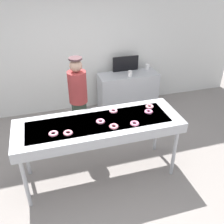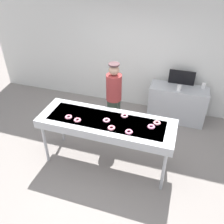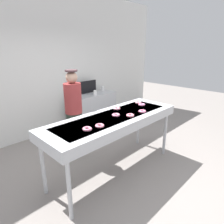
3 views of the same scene
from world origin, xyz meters
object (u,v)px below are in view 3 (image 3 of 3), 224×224
at_px(fryer_conveyor, 114,121).
at_px(paper_cup_1, 103,88).
at_px(strawberry_donut_2, 117,108).
at_px(strawberry_donut_3, 138,102).
at_px(strawberry_donut_4, 130,115).
at_px(strawberry_donut_7, 116,115).
at_px(menu_display, 87,87).
at_px(prep_counter, 93,110).
at_px(strawberry_donut_6, 142,111).
at_px(strawberry_donut_5, 100,126).
at_px(worker_baker, 74,110).
at_px(strawberry_donut_1, 87,129).
at_px(strawberry_donut_0, 142,105).
at_px(paper_cup_0, 95,93).

relative_size(fryer_conveyor, paper_cup_1, 19.32).
height_order(strawberry_donut_2, strawberry_donut_3, same).
height_order(strawberry_donut_4, strawberry_donut_7, same).
distance_m(strawberry_donut_4, menu_display, 2.50).
bearing_deg(prep_counter, strawberry_donut_4, -114.80).
xyz_separation_m(strawberry_donut_3, strawberry_donut_6, (-0.40, -0.38, 0.00)).
bearing_deg(strawberry_donut_2, strawberry_donut_5, -153.15).
bearing_deg(strawberry_donut_7, strawberry_donut_5, -162.87).
bearing_deg(worker_baker, strawberry_donut_5, 69.43).
distance_m(paper_cup_1, menu_display, 0.52).
xyz_separation_m(strawberry_donut_7, menu_display, (1.11, 2.13, 0.00)).
relative_size(fryer_conveyor, strawberry_donut_1, 19.08).
bearing_deg(strawberry_donut_6, paper_cup_1, 62.46).
height_order(strawberry_donut_0, strawberry_donut_6, same).
distance_m(strawberry_donut_0, strawberry_donut_3, 0.16).
bearing_deg(strawberry_donut_1, strawberry_donut_0, 6.68).
distance_m(strawberry_donut_0, strawberry_donut_7, 0.78).
relative_size(strawberry_donut_3, strawberry_donut_6, 1.00).
height_order(paper_cup_0, paper_cup_1, same).
height_order(strawberry_donut_2, prep_counter, strawberry_donut_2).
relative_size(prep_counter, paper_cup_1, 10.50).
xyz_separation_m(strawberry_donut_4, prep_counter, (0.97, 2.09, -0.60)).
bearing_deg(strawberry_donut_3, menu_display, 82.16).
bearing_deg(paper_cup_1, paper_cup_0, -152.36).
distance_m(fryer_conveyor, strawberry_donut_3, 0.89).
xyz_separation_m(strawberry_donut_3, paper_cup_0, (0.25, 1.59, -0.10)).
xyz_separation_m(strawberry_donut_0, menu_display, (0.34, 2.07, 0.00)).
bearing_deg(strawberry_donut_2, worker_baker, 120.77).
distance_m(strawberry_donut_6, menu_display, 2.41).
height_order(fryer_conveyor, strawberry_donut_6, strawberry_donut_6).
relative_size(strawberry_donut_2, prep_counter, 0.10).
bearing_deg(strawberry_donut_0, fryer_conveyor, -177.72).
distance_m(strawberry_donut_6, worker_baker, 1.29).
distance_m(strawberry_donut_0, paper_cup_0, 1.76).
bearing_deg(strawberry_donut_4, worker_baker, 105.46).
height_order(strawberry_donut_3, strawberry_donut_5, same).
bearing_deg(strawberry_donut_4, prep_counter, 65.20).
height_order(worker_baker, paper_cup_1, worker_baker).
bearing_deg(menu_display, paper_cup_0, -92.25).
height_order(strawberry_donut_6, strawberry_donut_7, same).
height_order(fryer_conveyor, strawberry_donut_0, strawberry_donut_0).
distance_m(strawberry_donut_4, paper_cup_1, 2.68).
height_order(strawberry_donut_1, prep_counter, strawberry_donut_1).
bearing_deg(menu_display, strawberry_donut_1, -128.67).
relative_size(strawberry_donut_7, paper_cup_1, 1.01).
relative_size(strawberry_donut_5, strawberry_donut_6, 1.00).
distance_m(strawberry_donut_6, prep_counter, 2.29).
distance_m(strawberry_donut_4, prep_counter, 2.38).
relative_size(strawberry_donut_5, prep_counter, 0.10).
bearing_deg(menu_display, strawberry_donut_0, -99.38).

